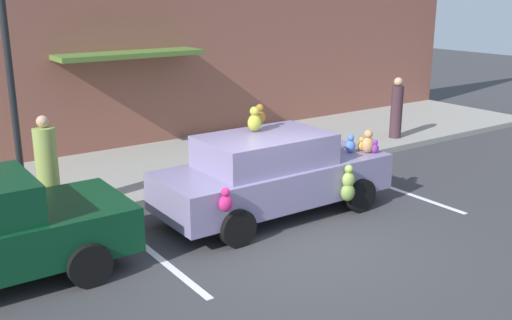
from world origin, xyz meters
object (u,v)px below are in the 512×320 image
at_px(pedestrian_near_shopfront, 47,168).
at_px(pedestrian_walking_past, 397,110).
at_px(street_lamp_post, 10,78).
at_px(teddy_bear_on_sidewalk, 240,159).
at_px(plush_covered_car, 273,173).

height_order(pedestrian_near_shopfront, pedestrian_walking_past, pedestrian_near_shopfront).
bearing_deg(pedestrian_near_shopfront, street_lamp_post, 171.34).
xyz_separation_m(teddy_bear_on_sidewalk, pedestrian_near_shopfront, (-4.16, 0.01, 0.50)).
relative_size(plush_covered_car, teddy_bear_on_sidewalk, 6.54).
bearing_deg(plush_covered_car, street_lamp_post, 150.53).
distance_m(teddy_bear_on_sidewalk, pedestrian_near_shopfront, 4.19).
height_order(plush_covered_car, pedestrian_near_shopfront, plush_covered_car).
bearing_deg(teddy_bear_on_sidewalk, pedestrian_walking_past, 3.04).
xyz_separation_m(teddy_bear_on_sidewalk, pedestrian_walking_past, (5.28, 0.28, 0.46)).
bearing_deg(street_lamp_post, plush_covered_car, -29.47).
relative_size(street_lamp_post, pedestrian_walking_past, 2.46).
distance_m(teddy_bear_on_sidewalk, street_lamp_post, 5.08).
xyz_separation_m(plush_covered_car, pedestrian_walking_past, (5.97, 2.41, 0.13)).
xyz_separation_m(pedestrian_near_shopfront, pedestrian_walking_past, (9.43, 0.27, -0.04)).
bearing_deg(street_lamp_post, pedestrian_walking_past, 1.20).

